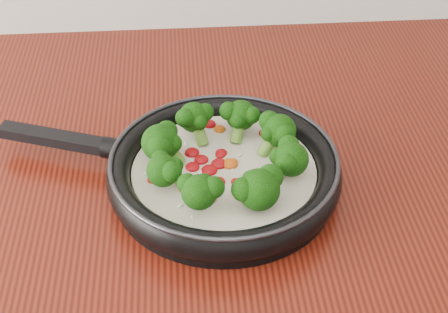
{
  "coord_description": "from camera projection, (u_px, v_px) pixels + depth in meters",
  "views": [
    {
      "loc": [
        -0.0,
        0.41,
        1.45
      ],
      "look_at": [
        0.05,
        1.05,
        0.95
      ],
      "focal_mm": 53.46,
      "sensor_mm": 36.0,
      "label": 1
    }
  ],
  "objects": [
    {
      "name": "skillet",
      "position": [
        222.0,
        169.0,
        0.83
      ],
      "size": [
        0.48,
        0.38,
        0.08
      ],
      "color": "black",
      "rests_on": "counter"
    }
  ]
}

